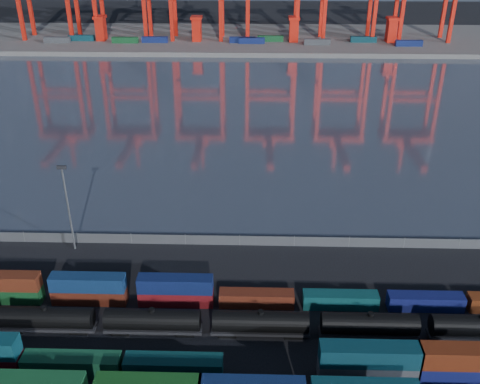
{
  "coord_description": "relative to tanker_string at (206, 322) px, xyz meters",
  "views": [
    {
      "loc": [
        2.43,
        -54.93,
        53.87
      ],
      "look_at": [
        0.0,
        30.0,
        10.0
      ],
      "focal_mm": 40.0,
      "sensor_mm": 36.0,
      "label": 1
    }
  ],
  "objects": [
    {
      "name": "yard_light_mast",
      "position": [
        -25.91,
        21.6,
        7.11
      ],
      "size": [
        1.6,
        0.4,
        16.6
      ],
      "color": "slate",
      "rests_on": "ground"
    },
    {
      "name": "far_quay",
      "position": [
        4.09,
        205.6,
        -1.19
      ],
      "size": [
        700.0,
        70.0,
        2.0
      ],
      "primitive_type": "cube",
      "color": "#514F4C",
      "rests_on": "ground"
    },
    {
      "name": "container_row_mid",
      "position": [
        -7.2,
        -7.87,
        0.01
      ],
      "size": [
        142.18,
        2.63,
        5.6
      ],
      "color": "#46494B",
      "rests_on": "ground"
    },
    {
      "name": "ground",
      "position": [
        4.09,
        -4.4,
        -2.19
      ],
      "size": [
        700.0,
        700.0,
        0.0
      ],
      "primitive_type": "plane",
      "color": "black",
      "rests_on": "ground"
    },
    {
      "name": "straddle_carriers",
      "position": [
        1.59,
        195.6,
        5.63
      ],
      "size": [
        140.0,
        7.0,
        11.1
      ],
      "color": "red",
      "rests_on": "far_quay"
    },
    {
      "name": "harbor_water",
      "position": [
        4.09,
        100.6,
        -2.18
      ],
      "size": [
        700.0,
        700.0,
        0.0
      ],
      "primitive_type": "plane",
      "color": "#323A48",
      "rests_on": "ground"
    },
    {
      "name": "quay_containers",
      "position": [
        -6.91,
        191.07,
        1.11
      ],
      "size": [
        172.58,
        10.99,
        2.6
      ],
      "color": "navy",
      "rests_on": "far_quay"
    },
    {
      "name": "waterfront_fence",
      "position": [
        4.09,
        23.6,
        -1.19
      ],
      "size": [
        160.12,
        0.12,
        2.2
      ],
      "color": "#595B5E",
      "rests_on": "ground"
    },
    {
      "name": "container_row_north",
      "position": [
        -12.04,
        6.63,
        -0.27
      ],
      "size": [
        141.47,
        2.35,
        5.01
      ],
      "color": "navy",
      "rests_on": "ground"
    },
    {
      "name": "tanker_string",
      "position": [
        0.0,
        0.0,
        0.0
      ],
      "size": [
        91.7,
        3.05,
        4.37
      ],
      "color": "black",
      "rests_on": "ground"
    }
  ]
}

